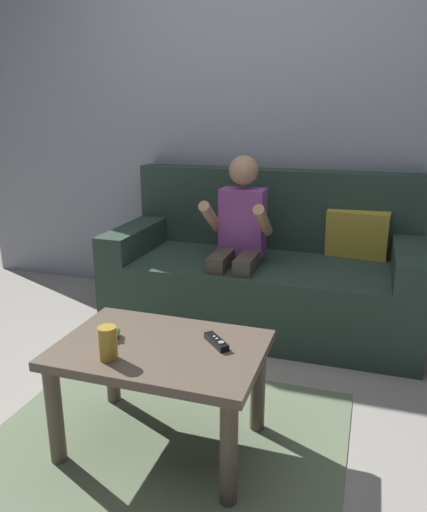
# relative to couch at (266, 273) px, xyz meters

# --- Properties ---
(ground_plane) EXTENTS (8.69, 8.69, 0.00)m
(ground_plane) POSITION_rel_couch_xyz_m (-0.12, -1.31, -0.31)
(ground_plane) COLOR #9E998E
(wall_back) EXTENTS (4.35, 0.05, 2.50)m
(wall_back) POSITION_rel_couch_xyz_m (-0.12, 0.38, 0.94)
(wall_back) COLOR #999EA8
(wall_back) RESTS_ON ground
(couch) EXTENTS (1.80, 0.80, 0.91)m
(couch) POSITION_rel_couch_xyz_m (0.00, 0.00, 0.00)
(couch) COLOR #2D4238
(couch) RESTS_ON ground
(person_seated_on_couch) EXTENTS (0.36, 0.44, 1.02)m
(person_seated_on_couch) POSITION_rel_couch_xyz_m (-0.12, -0.19, 0.27)
(person_seated_on_couch) COLOR #4C4238
(person_seated_on_couch) RESTS_ON ground
(coffee_table) EXTENTS (0.76, 0.52, 0.43)m
(coffee_table) POSITION_rel_couch_xyz_m (-0.13, -1.29, 0.04)
(coffee_table) COLOR brown
(coffee_table) RESTS_ON ground
(area_rug) EXTENTS (1.39, 1.17, 0.01)m
(area_rug) POSITION_rel_couch_xyz_m (-0.13, -1.29, -0.31)
(area_rug) COLOR #6B7A5B
(area_rug) RESTS_ON ground
(game_remote_black_near_edge) EXTENTS (0.12, 0.13, 0.03)m
(game_remote_black_near_edge) POSITION_rel_couch_xyz_m (0.07, -1.22, 0.13)
(game_remote_black_near_edge) COLOR black
(game_remote_black_near_edge) RESTS_ON coffee_table
(nunchuk_lime) EXTENTS (0.05, 0.09, 0.05)m
(nunchuk_lime) POSITION_rel_couch_xyz_m (-0.32, -1.29, 0.14)
(nunchuk_lime) COLOR #72C638
(nunchuk_lime) RESTS_ON coffee_table
(soda_can) EXTENTS (0.07, 0.07, 0.12)m
(soda_can) POSITION_rel_couch_xyz_m (-0.25, -1.44, 0.18)
(soda_can) COLOR #B78C2D
(soda_can) RESTS_ON coffee_table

